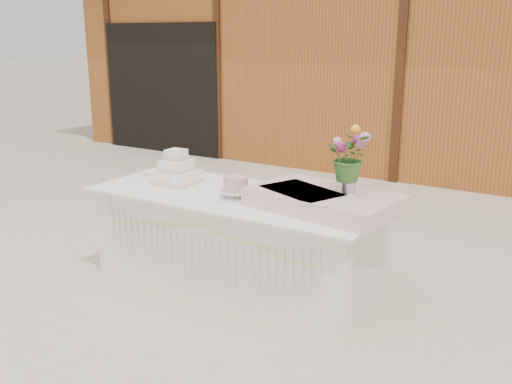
{
  "coord_description": "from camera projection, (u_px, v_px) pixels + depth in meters",
  "views": [
    {
      "loc": [
        2.44,
        -3.66,
        2.01
      ],
      "look_at": [
        0.0,
        0.3,
        0.72
      ],
      "focal_mm": 40.0,
      "sensor_mm": 36.0,
      "label": 1
    }
  ],
  "objects": [
    {
      "name": "pink_cake_stand",
      "position": [
        236.0,
        186.0,
        4.43
      ],
      "size": [
        0.24,
        0.24,
        0.18
      ],
      "color": "white",
      "rests_on": "cake_table"
    },
    {
      "name": "cake_table",
      "position": [
        236.0,
        240.0,
        4.67
      ],
      "size": [
        2.4,
        1.0,
        0.77
      ],
      "color": "white",
      "rests_on": "ground"
    },
    {
      "name": "ground",
      "position": [
        237.0,
        283.0,
        4.78
      ],
      "size": [
        80.0,
        80.0,
        0.0
      ],
      "primitive_type": "plane",
      "color": "beige",
      "rests_on": "ground"
    },
    {
      "name": "satin_runner",
      "position": [
        324.0,
        200.0,
        4.17
      ],
      "size": [
        1.15,
        0.77,
        0.14
      ],
      "primitive_type": "cube",
      "rotation": [
        0.0,
        0.0,
        -0.15
      ],
      "color": "beige",
      "rests_on": "cake_table"
    },
    {
      "name": "barn",
      "position": [
        439.0,
        56.0,
        9.25
      ],
      "size": [
        12.6,
        4.6,
        3.3
      ],
      "color": "#A55622",
      "rests_on": "ground"
    },
    {
      "name": "bouquet",
      "position": [
        350.0,
        150.0,
        4.03
      ],
      "size": [
        0.39,
        0.37,
        0.36
      ],
      "primitive_type": "imported",
      "rotation": [
        0.0,
        0.0,
        0.32
      ],
      "color": "#336127",
      "rests_on": "flower_vase"
    },
    {
      "name": "flower_vase",
      "position": [
        349.0,
        184.0,
        4.1
      ],
      "size": [
        0.1,
        0.1,
        0.13
      ],
      "primitive_type": "cylinder",
      "color": "#BABBC0",
      "rests_on": "satin_runner"
    },
    {
      "name": "loose_flowers",
      "position": [
        150.0,
        175.0,
        5.16
      ],
      "size": [
        0.17,
        0.33,
        0.02
      ],
      "primitive_type": null,
      "rotation": [
        0.0,
        0.0,
        0.12
      ],
      "color": "pink",
      "rests_on": "cake_table"
    },
    {
      "name": "wedding_cake",
      "position": [
        177.0,
        172.0,
        4.89
      ],
      "size": [
        0.34,
        0.34,
        0.3
      ],
      "rotation": [
        0.0,
        0.0,
        0.03
      ],
      "color": "white",
      "rests_on": "cake_table"
    }
  ]
}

